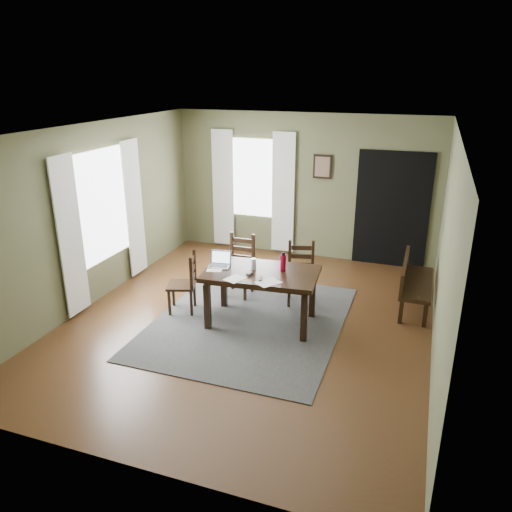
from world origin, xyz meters
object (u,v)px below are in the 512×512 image
at_px(dining_table, 261,278).
at_px(chair_back_left, 240,266).
at_px(water_bottle, 283,263).
at_px(chair_end, 185,283).
at_px(laptop, 220,262).
at_px(bench, 412,280).
at_px(chair_back_right, 301,274).

bearing_deg(dining_table, chair_back_left, 123.52).
height_order(chair_back_left, water_bottle, water_bottle).
height_order(dining_table, chair_end, chair_end).
distance_m(laptop, water_bottle, 0.91).
bearing_deg(chair_back_left, chair_end, -122.77).
distance_m(chair_end, chair_back_left, 1.01).
height_order(dining_table, chair_back_left, chair_back_left).
bearing_deg(chair_end, bench, 93.75).
bearing_deg(chair_back_left, bench, 8.14).
bearing_deg(dining_table, water_bottle, 18.89).
distance_m(chair_end, bench, 3.40).
xyz_separation_m(chair_back_left, bench, (2.62, 0.40, -0.02)).
height_order(chair_back_right, water_bottle, water_bottle).
relative_size(chair_back_right, water_bottle, 3.50).
distance_m(dining_table, laptop, 0.65).
bearing_deg(bench, chair_back_right, 102.58).
height_order(chair_end, chair_back_left, chair_back_left).
relative_size(chair_back_left, laptop, 2.99).
bearing_deg(chair_back_right, laptop, -153.47).
height_order(bench, water_bottle, water_bottle).
xyz_separation_m(laptop, water_bottle, (0.90, 0.10, 0.07)).
distance_m(chair_back_left, bench, 2.65).
bearing_deg(bench, dining_table, 121.75).
distance_m(dining_table, chair_back_left, 1.07).
bearing_deg(dining_table, chair_end, 176.70).
height_order(bench, laptop, laptop).
height_order(chair_back_right, laptop, laptop).
relative_size(dining_table, laptop, 4.99).
xyz_separation_m(chair_end, chair_back_left, (0.54, 0.85, 0.03)).
distance_m(chair_back_left, laptop, 0.88).
distance_m(bench, laptop, 2.89).
distance_m(chair_back_right, bench, 1.67).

